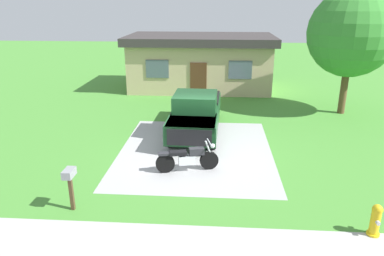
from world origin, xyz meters
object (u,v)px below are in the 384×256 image
(pickup_truck, at_px, (196,112))
(fire_hydrant, at_px, (375,220))
(mailbox, at_px, (70,179))
(motorcycle, at_px, (188,158))
(neighbor_house, at_px, (200,61))
(shade_tree, at_px, (352,33))

(pickup_truck, distance_m, fire_hydrant, 8.91)
(mailbox, bearing_deg, motorcycle, 41.72)
(fire_hydrant, relative_size, mailbox, 0.69)
(pickup_truck, height_order, mailbox, pickup_truck)
(motorcycle, bearing_deg, fire_hydrant, -33.99)
(motorcycle, height_order, fire_hydrant, motorcycle)
(pickup_truck, xyz_separation_m, neighbor_house, (-0.25, 8.99, 0.84))
(pickup_truck, xyz_separation_m, mailbox, (-3.13, -6.74, 0.03))
(motorcycle, xyz_separation_m, neighbor_house, (-0.20, 12.99, 1.32))
(mailbox, bearing_deg, neighbor_house, 79.63)
(motorcycle, bearing_deg, pickup_truck, 89.18)
(motorcycle, relative_size, fire_hydrant, 2.50)
(pickup_truck, relative_size, fire_hydrant, 6.54)
(motorcycle, xyz_separation_m, pickup_truck, (0.06, 4.00, 0.48))
(fire_hydrant, distance_m, shade_tree, 11.78)
(pickup_truck, bearing_deg, mailbox, -114.91)
(fire_hydrant, height_order, shade_tree, shade_tree)
(pickup_truck, xyz_separation_m, fire_hydrant, (4.96, -7.39, -0.53))
(motorcycle, distance_m, pickup_truck, 4.03)
(motorcycle, xyz_separation_m, fire_hydrant, (5.02, -3.38, -0.05))
(shade_tree, bearing_deg, fire_hydrant, -103.05)
(fire_hydrant, bearing_deg, pickup_truck, 123.88)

